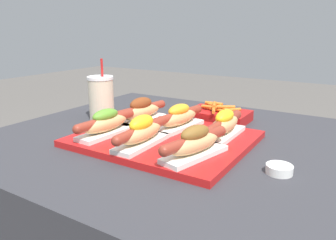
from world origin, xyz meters
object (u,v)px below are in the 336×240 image
(hot_dog_0, at_px, (106,123))
(hot_dog_1, at_px, (142,132))
(hot_dog_2, at_px, (195,143))
(hot_dog_5, at_px, (224,124))
(fries_basket, at_px, (218,115))
(drink_cup, at_px, (101,98))
(hot_dog_3, at_px, (141,111))
(sauce_bowl, at_px, (279,169))
(hot_dog_4, at_px, (179,117))
(serving_tray, at_px, (164,139))

(hot_dog_0, xyz_separation_m, hot_dog_1, (0.13, -0.02, 0.00))
(hot_dog_2, bearing_deg, hot_dog_0, 177.26)
(hot_dog_5, xyz_separation_m, fries_basket, (-0.10, 0.20, -0.03))
(hot_dog_2, xyz_separation_m, drink_cup, (-0.45, 0.18, 0.02))
(hot_dog_3, relative_size, sauce_bowl, 3.76)
(hot_dog_1, height_order, fries_basket, hot_dog_1)
(hot_dog_4, bearing_deg, hot_dog_1, -92.74)
(hot_dog_3, bearing_deg, hot_dog_1, -53.29)
(hot_dog_0, distance_m, hot_dog_4, 0.21)
(hot_dog_3, bearing_deg, hot_dog_0, -91.93)
(fries_basket, bearing_deg, hot_dog_4, -101.03)
(hot_dog_1, bearing_deg, hot_dog_5, 49.32)
(fries_basket, bearing_deg, drink_cup, -151.64)
(hot_dog_4, height_order, sauce_bowl, hot_dog_4)
(hot_dog_3, relative_size, hot_dog_5, 0.99)
(hot_dog_0, bearing_deg, hot_dog_4, 48.07)
(hot_dog_2, height_order, drink_cup, drink_cup)
(sauce_bowl, bearing_deg, serving_tray, 172.71)
(sauce_bowl, relative_size, drink_cup, 0.28)
(hot_dog_3, bearing_deg, hot_dog_2, -31.55)
(drink_cup, relative_size, fries_basket, 1.03)
(sauce_bowl, bearing_deg, hot_dog_4, 159.66)
(serving_tray, xyz_separation_m, hot_dog_1, (-0.01, -0.10, 0.04))
(fries_basket, bearing_deg, hot_dog_3, -131.05)
(serving_tray, distance_m, hot_dog_4, 0.09)
(hot_dog_0, height_order, hot_dog_5, same)
(hot_dog_3, distance_m, fries_basket, 0.27)
(hot_dog_0, height_order, hot_dog_4, same)
(hot_dog_4, distance_m, fries_basket, 0.21)
(hot_dog_2, height_order, hot_dog_4, hot_dog_2)
(hot_dog_0, relative_size, hot_dog_3, 1.01)
(hot_dog_1, height_order, hot_dog_3, same)
(hot_dog_3, bearing_deg, drink_cup, 176.31)
(hot_dog_0, relative_size, drink_cup, 1.06)
(serving_tray, xyz_separation_m, hot_dog_0, (-0.14, -0.08, 0.04))
(hot_dog_3, bearing_deg, fries_basket, 48.95)
(hot_dog_0, distance_m, hot_dog_1, 0.13)
(hot_dog_4, xyz_separation_m, sauce_bowl, (0.32, -0.12, -0.04))
(hot_dog_0, distance_m, hot_dog_5, 0.33)
(hot_dog_5, relative_size, fries_basket, 1.09)
(hot_dog_3, height_order, fries_basket, hot_dog_3)
(hot_dog_0, height_order, sauce_bowl, hot_dog_0)
(serving_tray, height_order, hot_dog_4, hot_dog_4)
(hot_dog_3, height_order, hot_dog_5, hot_dog_3)
(hot_dog_1, relative_size, fries_basket, 1.09)
(hot_dog_5, bearing_deg, hot_dog_1, -130.68)
(hot_dog_4, relative_size, drink_cup, 1.05)
(hot_dog_1, relative_size, hot_dog_2, 1.03)
(hot_dog_1, relative_size, hot_dog_4, 1.01)
(hot_dog_0, distance_m, hot_dog_2, 0.28)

